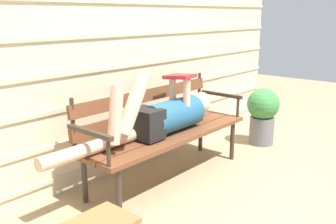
# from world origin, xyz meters

# --- Properties ---
(ground_plane) EXTENTS (12.00, 12.00, 0.00)m
(ground_plane) POSITION_xyz_m (0.00, 0.00, 0.00)
(ground_plane) COLOR tan
(house_siding) EXTENTS (4.99, 0.08, 2.22)m
(house_siding) POSITION_xyz_m (0.00, 0.60, 1.11)
(house_siding) COLOR beige
(house_siding) RESTS_ON ground
(park_bench) EXTENTS (1.73, 0.52, 0.83)m
(park_bench) POSITION_xyz_m (0.00, 0.18, 0.47)
(park_bench) COLOR brown
(park_bench) RESTS_ON ground
(reclining_person) EXTENTS (1.78, 0.27, 0.58)m
(reclining_person) POSITION_xyz_m (-0.07, 0.10, 0.59)
(reclining_person) COLOR #23567A
(potted_plant) EXTENTS (0.35, 0.35, 0.63)m
(potted_plant) POSITION_xyz_m (1.39, -0.09, 0.36)
(potted_plant) COLOR slate
(potted_plant) RESTS_ON ground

